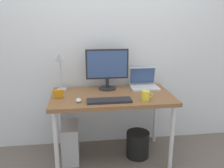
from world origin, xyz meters
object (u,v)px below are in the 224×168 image
object	(u,v)px
desk_lamp	(60,62)
computer_tower	(71,142)
monitor	(107,67)
coffee_mug	(146,96)
wastebasket	(138,144)
laptop	(144,82)
mouse	(79,100)
photo_frame	(58,94)
desk	(112,101)
keyboard	(109,101)

from	to	relation	value
desk_lamp	computer_tower	bearing A→B (deg)	-67.27
monitor	coffee_mug	distance (m)	0.59
computer_tower	wastebasket	distance (m)	0.76
laptop	mouse	xyz separation A→B (m)	(-0.76, -0.41, -0.04)
monitor	laptop	bearing A→B (deg)	2.02
monitor	computer_tower	distance (m)	0.94
photo_frame	wastebasket	size ratio (longest dim) A/B	0.37
wastebasket	desk	bearing A→B (deg)	176.38
desk	desk_lamp	bearing A→B (deg)	158.30
computer_tower	mouse	bearing A→B (deg)	-61.01
monitor	keyboard	xyz separation A→B (m)	(-0.03, -0.43, -0.25)
wastebasket	monitor	bearing A→B (deg)	143.87
desk_lamp	wastebasket	size ratio (longest dim) A/B	1.53
photo_frame	desk_lamp	bearing A→B (deg)	86.94
laptop	wastebasket	world-z (taller)	laptop
mouse	photo_frame	bearing A→B (deg)	146.31
desk	desk_lamp	distance (m)	0.71
mouse	wastebasket	bearing A→B (deg)	13.51
laptop	wastebasket	bearing A→B (deg)	-113.88
wastebasket	photo_frame	bearing A→B (deg)	-178.70
desk	laptop	xyz separation A→B (m)	(0.41, 0.23, 0.13)
monitor	coffee_mug	size ratio (longest dim) A/B	4.14
laptop	computer_tower	xyz separation A→B (m)	(-0.87, -0.21, -0.60)
desk	mouse	world-z (taller)	mouse
coffee_mug	photo_frame	distance (m)	0.89
monitor	laptop	xyz separation A→B (m)	(0.43, 0.02, -0.20)
mouse	wastebasket	size ratio (longest dim) A/B	0.30
coffee_mug	wastebasket	xyz separation A→B (m)	(-0.02, 0.20, -0.65)
desk	coffee_mug	bearing A→B (deg)	-34.58
laptop	monitor	bearing A→B (deg)	-177.98
laptop	computer_tower	size ratio (longest dim) A/B	0.76
desk_lamp	computer_tower	world-z (taller)	desk_lamp
laptop	keyboard	bearing A→B (deg)	-136.26
keyboard	mouse	bearing A→B (deg)	173.54
laptop	computer_tower	distance (m)	1.08
monitor	mouse	size ratio (longest dim) A/B	5.36
coffee_mug	computer_tower	xyz separation A→B (m)	(-0.78, 0.24, -0.59)
mouse	coffee_mug	bearing A→B (deg)	-3.47
desk_lamp	computer_tower	size ratio (longest dim) A/B	1.09
laptop	mouse	bearing A→B (deg)	-151.87
monitor	wastebasket	distance (m)	0.95
desk_lamp	mouse	size ratio (longest dim) A/B	5.10
laptop	desk_lamp	bearing A→B (deg)	-179.12
desk	wastebasket	world-z (taller)	desk
desk_lamp	mouse	distance (m)	0.53
mouse	coffee_mug	distance (m)	0.67
coffee_mug	wastebasket	distance (m)	0.68
keyboard	coffee_mug	world-z (taller)	coffee_mug
computer_tower	desk_lamp	bearing A→B (deg)	112.73
coffee_mug	mouse	bearing A→B (deg)	176.53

